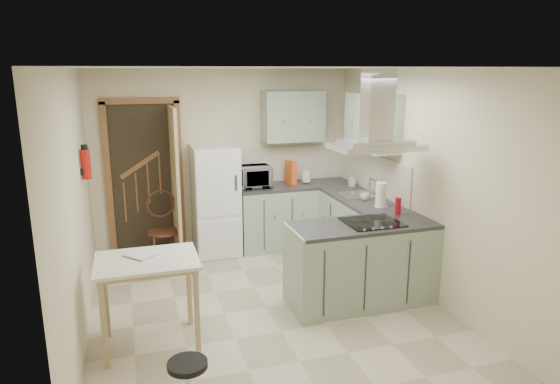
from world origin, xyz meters
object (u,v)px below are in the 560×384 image
object	(u,v)px
extractor_hood	(376,146)
bentwood_chair	(163,232)
fridge	(216,201)
drop_leaf_table	(150,302)
microwave	(251,177)
peninsula	(362,263)

from	to	relation	value
extractor_hood	bentwood_chair	xyz separation A→B (m)	(-2.06, 1.79, -1.28)
bentwood_chair	fridge	bearing A→B (deg)	5.84
extractor_hood	bentwood_chair	world-z (taller)	extractor_hood
drop_leaf_table	microwave	distance (m)	2.73
extractor_hood	bentwood_chair	bearing A→B (deg)	139.06
peninsula	extractor_hood	world-z (taller)	extractor_hood
fridge	peninsula	world-z (taller)	fridge
fridge	drop_leaf_table	xyz separation A→B (m)	(-1.01, -2.19, -0.33)
drop_leaf_table	microwave	size ratio (longest dim) A/B	1.69
peninsula	microwave	distance (m)	2.19
peninsula	bentwood_chair	xyz separation A→B (m)	(-1.96, 1.79, -0.01)
extractor_hood	drop_leaf_table	bearing A→B (deg)	-174.95
fridge	bentwood_chair	world-z (taller)	fridge
extractor_hood	drop_leaf_table	distance (m)	2.68
fridge	peninsula	bearing A→B (deg)	-58.26
peninsula	extractor_hood	bearing A→B (deg)	0.00
extractor_hood	fridge	bearing A→B (deg)	123.79
peninsula	fridge	bearing A→B (deg)	121.74
peninsula	microwave	size ratio (longest dim) A/B	2.91
extractor_hood	microwave	bearing A→B (deg)	112.70
peninsula	drop_leaf_table	distance (m)	2.25
extractor_hood	microwave	world-z (taller)	extractor_hood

